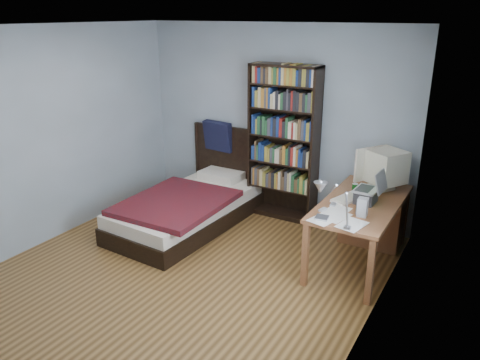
{
  "coord_description": "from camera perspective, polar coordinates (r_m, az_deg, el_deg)",
  "views": [
    {
      "loc": [
        2.69,
        -3.4,
        2.62
      ],
      "look_at": [
        0.36,
        0.6,
        0.95
      ],
      "focal_mm": 35.0,
      "sensor_mm": 36.0,
      "label": 1
    }
  ],
  "objects": [
    {
      "name": "room",
      "position": [
        4.53,
        -7.49,
        2.11
      ],
      "size": [
        4.2,
        4.24,
        2.5
      ],
      "color": "brown",
      "rests_on": "ground"
    },
    {
      "name": "desk",
      "position": [
        5.61,
        15.6,
        -4.07
      ],
      "size": [
        0.75,
        1.54,
        0.73
      ],
      "color": "brown",
      "rests_on": "floor"
    },
    {
      "name": "crt_monitor",
      "position": [
        5.46,
        17.12,
        1.56
      ],
      "size": [
        0.56,
        0.51,
        0.46
      ],
      "color": "beige",
      "rests_on": "desk"
    },
    {
      "name": "laptop",
      "position": [
        5.05,
        15.32,
        -1.6
      ],
      "size": [
        0.3,
        0.3,
        0.36
      ],
      "color": "#2D2D30",
      "rests_on": "desk"
    },
    {
      "name": "desk_lamp",
      "position": [
        3.97,
        10.35,
        -1.48
      ],
      "size": [
        0.22,
        0.49,
        0.58
      ],
      "color": "#99999E",
      "rests_on": "desk"
    },
    {
      "name": "keyboard",
      "position": [
        5.12,
        13.1,
        -2.17
      ],
      "size": [
        0.29,
        0.46,
        0.04
      ],
      "primitive_type": "cube",
      "rotation": [
        0.0,
        0.07,
        -0.3
      ],
      "color": "beige",
      "rests_on": "desk"
    },
    {
      "name": "speaker",
      "position": [
        4.72,
        14.71,
        -3.22
      ],
      "size": [
        0.1,
        0.1,
        0.19
      ],
      "primitive_type": "cube",
      "rotation": [
        0.0,
        0.0,
        0.07
      ],
      "color": "#969699",
      "rests_on": "desk"
    },
    {
      "name": "soda_can",
      "position": [
        5.29,
        13.82,
        -1.04
      ],
      "size": [
        0.06,
        0.06,
        0.11
      ],
      "primitive_type": "cylinder",
      "color": "#073914",
      "rests_on": "desk"
    },
    {
      "name": "mouse",
      "position": [
        5.32,
        15.37,
        -1.51
      ],
      "size": [
        0.06,
        0.11,
        0.04
      ],
      "primitive_type": "ellipsoid",
      "color": "silver",
      "rests_on": "desk"
    },
    {
      "name": "phone_silver",
      "position": [
        4.94,
        11.34,
        -2.89
      ],
      "size": [
        0.07,
        0.12,
        0.02
      ],
      "primitive_type": "cube",
      "rotation": [
        0.0,
        0.0,
        0.09
      ],
      "color": "#B9B9BE",
      "rests_on": "desk"
    },
    {
      "name": "phone_grey",
      "position": [
        4.79,
        10.06,
        -3.58
      ],
      "size": [
        0.07,
        0.11,
        0.02
      ],
      "primitive_type": "cube",
      "rotation": [
        0.0,
        0.0,
        -0.26
      ],
      "color": "#969699",
      "rests_on": "desk"
    },
    {
      "name": "external_drive",
      "position": [
        4.59,
        9.95,
        -4.6
      ],
      "size": [
        0.13,
        0.13,
        0.03
      ],
      "primitive_type": "cube",
      "rotation": [
        0.0,
        0.0,
        0.12
      ],
      "color": "#969699",
      "rests_on": "desk"
    },
    {
      "name": "bookshelf",
      "position": [
        6.09,
        5.29,
        4.48
      ],
      "size": [
        0.91,
        0.3,
        2.02
      ],
      "color": "black",
      "rests_on": "floor"
    },
    {
      "name": "bed",
      "position": [
        6.12,
        -5.97,
        -2.99
      ],
      "size": [
        1.19,
        2.17,
        1.16
      ],
      "color": "black",
      "rests_on": "floor"
    }
  ]
}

